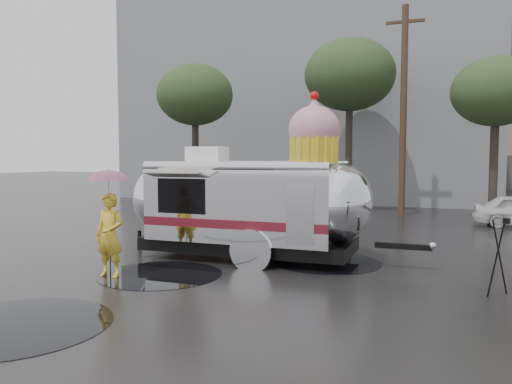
% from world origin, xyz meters
% --- Properties ---
extents(ground, '(120.00, 120.00, 0.00)m').
position_xyz_m(ground, '(0.00, 0.00, 0.00)').
color(ground, black).
rests_on(ground, ground).
extents(puddles, '(7.54, 10.34, 0.01)m').
position_xyz_m(puddles, '(-1.21, 1.04, 0.00)').
color(puddles, black).
rests_on(puddles, ground).
extents(grey_building, '(22.00, 12.00, 13.00)m').
position_xyz_m(grey_building, '(-4.00, 24.00, 6.50)').
color(grey_building, slate).
rests_on(grey_building, ground).
extents(utility_pole, '(1.60, 0.28, 9.00)m').
position_xyz_m(utility_pole, '(2.50, 14.00, 4.62)').
color(utility_pole, '#473323').
rests_on(utility_pole, ground).
extents(tree_left, '(3.64, 3.64, 6.95)m').
position_xyz_m(tree_left, '(-7.00, 13.00, 5.48)').
color(tree_left, '#382D26').
rests_on(tree_left, ground).
extents(tree_mid, '(4.20, 4.20, 8.03)m').
position_xyz_m(tree_mid, '(0.00, 15.00, 6.34)').
color(tree_mid, '#382D26').
rests_on(tree_mid, ground).
extents(tree_right, '(3.36, 3.36, 6.42)m').
position_xyz_m(tree_right, '(6.00, 13.00, 5.06)').
color(tree_right, '#382D26').
rests_on(tree_right, ground).
extents(barricade_row, '(4.30, 0.80, 1.00)m').
position_xyz_m(barricade_row, '(-5.55, 9.96, 0.52)').
color(barricade_row, '#473323').
rests_on(barricade_row, ground).
extents(airstream_trailer, '(7.87, 2.99, 4.24)m').
position_xyz_m(airstream_trailer, '(-0.37, 3.34, 1.49)').
color(airstream_trailer, silver).
rests_on(airstream_trailer, ground).
extents(person_left, '(0.66, 0.45, 1.81)m').
position_xyz_m(person_left, '(-2.53, 0.40, 0.91)').
color(person_left, yellow).
rests_on(person_left, ground).
extents(umbrella_pink, '(1.16, 1.16, 2.34)m').
position_xyz_m(umbrella_pink, '(-2.53, 0.40, 1.94)').
color(umbrella_pink, pink).
rests_on(umbrella_pink, ground).
extents(tripod, '(0.59, 0.59, 1.48)m').
position_xyz_m(tripod, '(5.27, 1.62, 0.87)').
color(tripod, black).
rests_on(tripod, ground).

